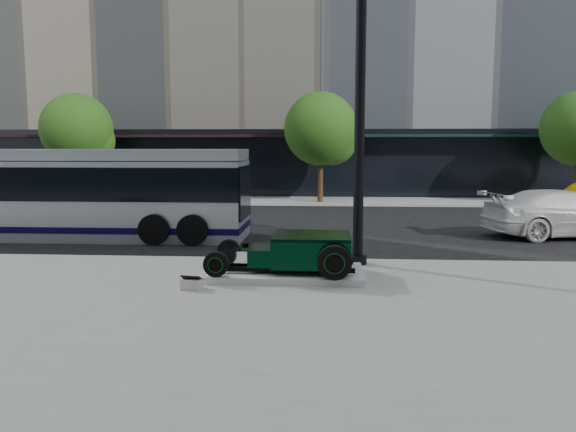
# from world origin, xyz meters

# --- Properties ---
(ground) EXTENTS (120.00, 120.00, 0.00)m
(ground) POSITION_xyz_m (0.00, 0.00, 0.00)
(ground) COLOR black
(ground) RESTS_ON ground
(sidewalk_near) EXTENTS (70.00, 17.00, 0.12)m
(sidewalk_near) POSITION_xyz_m (0.00, -10.50, 0.06)
(sidewalk_near) COLOR gray
(sidewalk_near) RESTS_ON ground
(sidewalk_far) EXTENTS (70.00, 4.00, 0.12)m
(sidewalk_far) POSITION_xyz_m (0.00, 14.00, 0.06)
(sidewalk_far) COLOR gray
(sidewalk_far) RESTS_ON ground
(street_trees) EXTENTS (29.80, 3.80, 5.70)m
(street_trees) POSITION_xyz_m (1.15, 13.07, 3.77)
(street_trees) COLOR black
(street_trees) RESTS_ON sidewalk_far
(display_plinth) EXTENTS (3.40, 1.80, 0.15)m
(display_plinth) POSITION_xyz_m (0.45, -4.09, 0.20)
(display_plinth) COLOR silver
(display_plinth) RESTS_ON sidewalk_near
(hot_rod) EXTENTS (3.22, 2.00, 0.81)m
(hot_rod) POSITION_xyz_m (0.78, -4.09, 0.70)
(hot_rod) COLOR black
(hot_rod) RESTS_ON display_plinth
(info_plaque) EXTENTS (0.44, 0.36, 0.31)m
(info_plaque) POSITION_xyz_m (-1.41, -5.36, 0.24)
(info_plaque) COLOR silver
(info_plaque) RESTS_ON sidewalk_near
(lamppost) EXTENTS (0.45, 0.45, 8.27)m
(lamppost) POSITION_xyz_m (2.10, -2.62, 3.94)
(lamppost) COLOR black
(lamppost) RESTS_ON sidewalk_near
(transit_bus) EXTENTS (12.12, 2.88, 2.92)m
(transit_bus) POSITION_xyz_m (-7.33, 1.58, 1.49)
(transit_bus) COLOR #B5BAC0
(transit_bus) RESTS_ON ground
(white_sedan) EXTENTS (5.76, 3.13, 1.58)m
(white_sedan) POSITION_xyz_m (9.31, 2.76, 0.79)
(white_sedan) COLOR silver
(white_sedan) RESTS_ON ground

